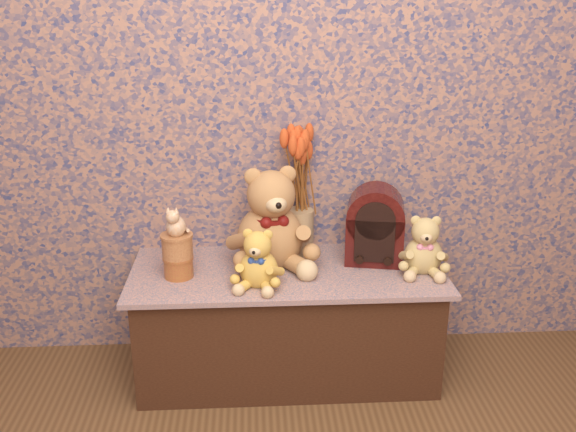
% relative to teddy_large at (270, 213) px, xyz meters
% --- Properties ---
extents(display_shelf, '(1.22, 0.53, 0.46)m').
position_rel_teddy_large_xyz_m(display_shelf, '(0.06, -0.06, -0.44)').
color(display_shelf, '#395176').
rests_on(display_shelf, ground).
extents(teddy_large, '(0.42, 0.47, 0.43)m').
position_rel_teddy_large_xyz_m(teddy_large, '(0.00, 0.00, 0.00)').
color(teddy_large, '#AE7543').
rests_on(teddy_large, display_shelf).
extents(teddy_medium, '(0.23, 0.26, 0.24)m').
position_rel_teddy_large_xyz_m(teddy_medium, '(-0.05, -0.19, -0.10)').
color(teddy_medium, gold).
rests_on(teddy_medium, display_shelf).
extents(teddy_small, '(0.23, 0.26, 0.24)m').
position_rel_teddy_large_xyz_m(teddy_small, '(0.58, -0.10, -0.09)').
color(teddy_small, tan).
rests_on(teddy_small, display_shelf).
extents(cathedral_radio, '(0.25, 0.20, 0.31)m').
position_rel_teddy_large_xyz_m(cathedral_radio, '(0.41, 0.01, -0.06)').
color(cathedral_radio, '#350A09').
rests_on(cathedral_radio, display_shelf).
extents(ceramic_vase, '(0.12, 0.12, 0.19)m').
position_rel_teddy_large_xyz_m(ceramic_vase, '(0.12, 0.10, -0.12)').
color(ceramic_vase, tan).
rests_on(ceramic_vase, display_shelf).
extents(dried_stalks, '(0.22, 0.22, 0.40)m').
position_rel_teddy_large_xyz_m(dried_stalks, '(0.12, 0.10, 0.18)').
color(dried_stalks, '#CE4D21').
rests_on(dried_stalks, ceramic_vase).
extents(biscuit_tin_lower, '(0.14, 0.14, 0.08)m').
position_rel_teddy_large_xyz_m(biscuit_tin_lower, '(-0.35, -0.10, -0.17)').
color(biscuit_tin_lower, '#B18433').
rests_on(biscuit_tin_lower, display_shelf).
extents(biscuit_tin_upper, '(0.15, 0.15, 0.09)m').
position_rel_teddy_large_xyz_m(biscuit_tin_upper, '(-0.35, -0.10, -0.09)').
color(biscuit_tin_upper, tan).
rests_on(biscuit_tin_upper, biscuit_tin_lower).
extents(cat_figurine, '(0.11, 0.11, 0.12)m').
position_rel_teddy_large_xyz_m(cat_figurine, '(-0.35, -0.10, 0.01)').
color(cat_figurine, silver).
rests_on(cat_figurine, biscuit_tin_upper).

